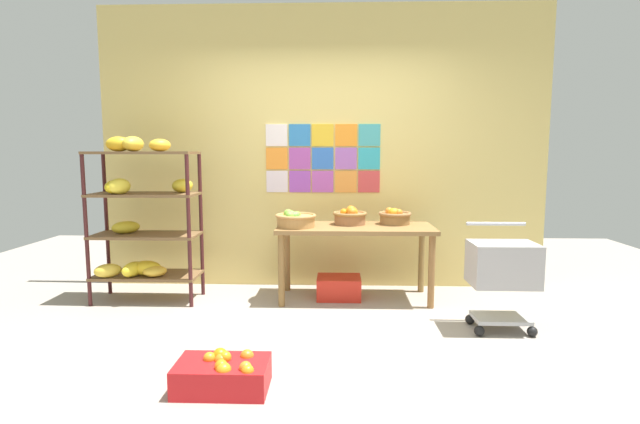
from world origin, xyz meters
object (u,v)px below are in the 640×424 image
Objects in this scene: banana_shelf_unit at (140,212)px; fruit_basket_back_left at (395,216)px; display_table at (355,236)px; orange_crate_foreground at (223,374)px; shopping_cart at (503,268)px; fruit_basket_left at (350,216)px; produce_crate_under_table at (339,287)px; fruit_basket_right at (295,219)px.

fruit_basket_back_left is (2.42, 0.25, -0.06)m from banana_shelf_unit.
display_table is 2.11m from orange_crate_foreground.
shopping_cart reaches higher than display_table.
banana_shelf_unit is 4.72× the size of fruit_basket_left.
orange_crate_foreground is at bearing -110.50° from produce_crate_under_table.
display_table is 1.39m from shopping_cart.
fruit_basket_back_left is 0.88m from produce_crate_under_table.
fruit_basket_left is 0.60× the size of orange_crate_foreground.
display_table is at bearing 8.13° from fruit_basket_right.
shopping_cart is at bearing -12.25° from banana_shelf_unit.
fruit_basket_left is (0.52, 0.19, 0.01)m from fruit_basket_right.
fruit_basket_right is 1.92m from orange_crate_foreground.
banana_shelf_unit is 3.25m from shopping_cart.
produce_crate_under_table is 0.50× the size of shopping_cart.
fruit_basket_back_left is 0.98m from fruit_basket_right.
fruit_basket_back_left reaches higher than shopping_cart.
orange_crate_foreground is at bearing -144.35° from shopping_cart.
fruit_basket_left is at bearing 6.48° from banana_shelf_unit.
shopping_cart is (1.98, 1.05, 0.41)m from orange_crate_foreground.
fruit_basket_left reaches higher than display_table.
fruit_basket_back_left is at bearing 136.23° from shopping_cart.
banana_shelf_unit is 2.02m from produce_crate_under_table.
orange_crate_foreground is (-0.85, -1.85, -0.52)m from display_table.
display_table is at bearing 3.32° from banana_shelf_unit.
fruit_basket_left reaches higher than shopping_cart.
banana_shelf_unit reaches higher than produce_crate_under_table.
fruit_basket_left reaches higher than fruit_basket_right.
fruit_basket_right is 0.80m from produce_crate_under_table.
display_table is 0.60m from fruit_basket_right.
fruit_basket_back_left reaches higher than orange_crate_foreground.
fruit_basket_left reaches higher than fruit_basket_back_left.
banana_shelf_unit is at bearing -178.57° from fruit_basket_right.
fruit_basket_back_left is 0.38× the size of shopping_cart.
orange_crate_foreground is 0.65× the size of shopping_cart.
produce_crate_under_table is 1.58m from shopping_cart.
display_table is 0.54m from produce_crate_under_table.
fruit_basket_left reaches higher than produce_crate_under_table.
banana_shelf_unit reaches higher than orange_crate_foreground.
display_table is at bearing -5.75° from produce_crate_under_table.
banana_shelf_unit is 4.06× the size of fruit_basket_right.
fruit_basket_left is at bearing 150.07° from shopping_cart.
fruit_basket_right is at bearing -160.12° from fruit_basket_left.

